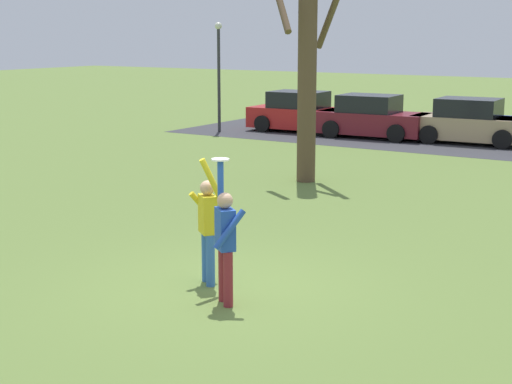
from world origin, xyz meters
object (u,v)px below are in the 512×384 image
object	(u,v)px
person_catcher	(225,238)
person_defender	(208,223)
bare_tree_tall	(308,64)
parked_car_red	(301,113)
parked_car_maroon	(371,118)
frisbee_disc	(220,159)
parked_car_tan	(471,123)
lamppost_by_lot	(219,66)

from	to	relation	value
person_catcher	person_defender	size ratio (longest dim) A/B	1.02
person_catcher	bare_tree_tall	world-z (taller)	bare_tree_tall
parked_car_red	parked_car_maroon	distance (m)	3.11
parked_car_red	frisbee_disc	bearing A→B (deg)	-66.87
person_defender	bare_tree_tall	distance (m)	9.18
bare_tree_tall	parked_car_red	bearing A→B (deg)	119.83
frisbee_disc	parked_car_red	distance (m)	20.19
person_catcher	parked_car_tan	bearing A→B (deg)	-43.83
bare_tree_tall	person_catcher	bearing A→B (deg)	-68.18
parked_car_red	parked_car_tan	world-z (taller)	same
bare_tree_tall	lamppost_by_lot	size ratio (longest dim) A/B	1.37
person_catcher	lamppost_by_lot	xyz separation A→B (m)	(-11.59, 16.47, 1.60)
parked_car_tan	lamppost_by_lot	size ratio (longest dim) A/B	0.98
person_defender	frisbee_disc	bearing A→B (deg)	0.00
frisbee_disc	lamppost_by_lot	size ratio (longest dim) A/B	0.06
lamppost_by_lot	parked_car_red	bearing A→B (deg)	34.33
person_catcher	parked_car_maroon	size ratio (longest dim) A/B	0.50
parked_car_maroon	person_defender	bearing A→B (deg)	-76.49
parked_car_tan	bare_tree_tall	world-z (taller)	bare_tree_tall
parked_car_red	parked_car_tan	bearing A→B (deg)	-0.45
frisbee_disc	parked_car_maroon	distance (m)	18.91
person_catcher	frisbee_disc	size ratio (longest dim) A/B	8.06
parked_car_red	person_defender	bearing A→B (deg)	-67.81
parked_car_maroon	lamppost_by_lot	distance (m)	6.29
person_defender	lamppost_by_lot	bearing A→B (deg)	163.88
parked_car_tan	bare_tree_tall	xyz separation A→B (m)	(-1.47, -9.46, 2.36)
person_defender	bare_tree_tall	xyz separation A→B (m)	(-2.88, 8.46, 2.10)
person_defender	lamppost_by_lot	xyz separation A→B (m)	(-10.83, 15.84, 1.60)
person_defender	parked_car_maroon	size ratio (longest dim) A/B	0.49
parked_car_tan	parked_car_red	bearing A→B (deg)	179.55
person_catcher	lamppost_by_lot	distance (m)	20.20
parked_car_maroon	bare_tree_tall	world-z (taller)	bare_tree_tall
parked_car_red	parked_car_tan	xyz separation A→B (m)	(6.75, 0.25, 0.00)
frisbee_disc	parked_car_tan	distance (m)	18.56
parked_car_maroon	parked_car_red	bearing A→B (deg)	174.70
person_catcher	parked_car_tan	size ratio (longest dim) A/B	0.50
person_defender	frisbee_disc	distance (m)	1.34
parked_car_maroon	parked_car_tan	size ratio (longest dim) A/B	1.00
person_catcher	frisbee_disc	world-z (taller)	frisbee_disc
frisbee_disc	parked_car_red	size ratio (longest dim) A/B	0.06
person_defender	parked_car_maroon	world-z (taller)	person_defender
frisbee_disc	person_catcher	bearing A→B (deg)	-39.52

